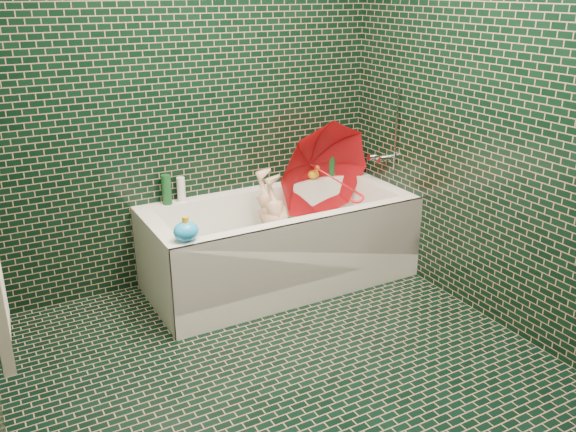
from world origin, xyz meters
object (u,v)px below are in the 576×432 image
bathtub (281,252)px  bath_toy (186,231)px  child (281,237)px  umbrella (336,180)px  rubber_duck (314,173)px

bathtub → bath_toy: bearing=-158.5°
child → bath_toy: (-0.74, -0.31, 0.30)m
umbrella → rubber_duck: 0.27m
bathtub → bath_toy: size_ratio=9.81×
child → rubber_duck: bearing=135.9°
umbrella → bath_toy: size_ratio=4.08×
umbrella → rubber_duck: umbrella is taller
child → umbrella: umbrella is taller
bathtub → umbrella: size_ratio=2.41×
bathtub → bath_toy: bath_toy is taller
child → rubber_duck: rubber_duck is taller
rubber_duck → bath_toy: (-1.17, -0.62, 0.02)m
rubber_duck → child: bearing=-158.4°
bathtub → child: size_ratio=1.92×
bathtub → umbrella: bearing=8.2°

